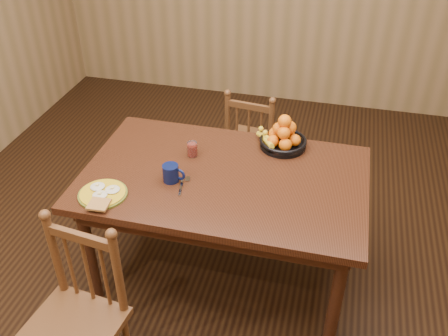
% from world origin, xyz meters
% --- Properties ---
extents(room, '(4.52, 5.02, 2.72)m').
position_xyz_m(room, '(0.00, 0.00, 1.35)').
color(room, black).
rests_on(room, ground).
extents(dining_table, '(1.60, 1.00, 0.75)m').
position_xyz_m(dining_table, '(0.00, 0.00, 0.67)').
color(dining_table, black).
rests_on(dining_table, ground).
extents(chair_far, '(0.43, 0.42, 0.86)m').
position_xyz_m(chair_far, '(0.00, 0.90, 0.42)').
color(chair_far, '#442714').
rests_on(chair_far, ground).
extents(chair_near, '(0.47, 0.46, 0.94)m').
position_xyz_m(chair_near, '(-0.49, -0.91, 0.46)').
color(chair_near, '#442714').
rests_on(chair_near, ground).
extents(breakfast_plate, '(0.26, 0.29, 0.04)m').
position_xyz_m(breakfast_plate, '(-0.58, -0.34, 0.76)').
color(breakfast_plate, '#59601E').
rests_on(breakfast_plate, dining_table).
extents(fork, '(0.05, 0.18, 0.00)m').
position_xyz_m(fork, '(-0.19, -0.15, 0.75)').
color(fork, silver).
rests_on(fork, dining_table).
extents(spoon, '(0.04, 0.16, 0.01)m').
position_xyz_m(spoon, '(-0.54, -0.28, 0.75)').
color(spoon, silver).
rests_on(spoon, dining_table).
extents(coffee_mug, '(0.13, 0.09, 0.10)m').
position_xyz_m(coffee_mug, '(-0.27, -0.12, 0.80)').
color(coffee_mug, '#091136').
rests_on(coffee_mug, dining_table).
extents(juice_glass, '(0.06, 0.06, 0.09)m').
position_xyz_m(juice_glass, '(-0.23, 0.15, 0.79)').
color(juice_glass, silver).
rests_on(juice_glass, dining_table).
extents(fruit_bowl, '(0.32, 0.29, 0.22)m').
position_xyz_m(fruit_bowl, '(0.27, 0.38, 0.81)').
color(fruit_bowl, black).
rests_on(fruit_bowl, dining_table).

